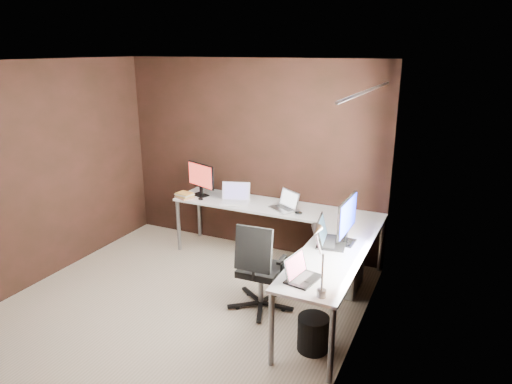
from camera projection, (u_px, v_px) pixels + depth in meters
room at (205, 195)px, 4.33m from camera, size 3.60×3.60×2.50m
desk at (290, 227)px, 5.15m from camera, size 2.65×2.25×0.73m
drawer_pedestal at (341, 263)px, 5.13m from camera, size 0.42×0.50×0.60m
monitor_left at (201, 178)px, 6.03m from camera, size 0.48×0.22×0.44m
monitor_right at (347, 218)px, 4.53m from camera, size 0.15×0.58×0.48m
laptop_white at (235, 198)px, 5.83m from camera, size 0.42×0.36×0.24m
laptop_silver at (286, 205)px, 5.57m from camera, size 0.41×0.38×0.22m
laptop_black_big at (328, 238)px, 4.59m from camera, size 0.34×0.43×0.26m
laptop_black_small at (300, 274)px, 3.88m from camera, size 0.27×0.35×0.21m
book_stack at (185, 195)px, 5.98m from camera, size 0.27×0.24×0.07m
mouse_left at (201, 199)px, 5.90m from camera, size 0.09×0.07×0.03m
mouse_corner at (299, 213)px, 5.40m from camera, size 0.11×0.08×0.04m
desk_lamp at (318, 251)px, 3.59m from camera, size 0.19×0.22×0.57m
office_chair at (260, 283)px, 4.73m from camera, size 0.54×0.54×0.96m
wastebasket at (313, 333)px, 4.10m from camera, size 0.34×0.34×0.33m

